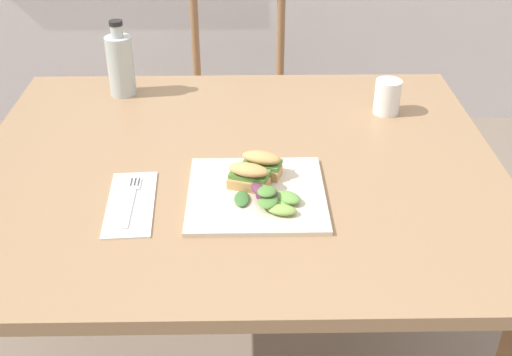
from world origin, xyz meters
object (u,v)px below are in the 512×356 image
at_px(chair_wooden_far, 236,94).
at_px(bottle_cold_brew, 121,68).
at_px(sandwich_half_front, 249,176).
at_px(fork_on_napkin, 132,197).
at_px(dining_table, 238,203).
at_px(sandwich_half_back, 262,164).
at_px(plate_lunch, 256,194).
at_px(cup_extra_side, 387,97).

distance_m(chair_wooden_far, bottle_cold_brew, 0.80).
xyz_separation_m(sandwich_half_front, fork_on_napkin, (-0.25, -0.03, -0.03)).
height_order(dining_table, bottle_cold_brew, bottle_cold_brew).
distance_m(sandwich_half_front, sandwich_half_back, 0.06).
bearing_deg(bottle_cold_brew, chair_wooden_far, 64.81).
distance_m(plate_lunch, cup_extra_side, 0.53).
xyz_separation_m(dining_table, sandwich_half_front, (0.03, -0.13, 0.15)).
height_order(plate_lunch, sandwich_half_front, sandwich_half_front).
relative_size(dining_table, sandwich_half_back, 12.69).
xyz_separation_m(dining_table, fork_on_napkin, (-0.22, -0.15, 0.12)).
distance_m(dining_table, bottle_cold_brew, 0.54).
relative_size(plate_lunch, sandwich_half_back, 3.02).
height_order(sandwich_half_back, fork_on_napkin, sandwich_half_back).
xyz_separation_m(plate_lunch, fork_on_napkin, (-0.26, -0.01, 0.00)).
relative_size(plate_lunch, cup_extra_side, 3.19).
bearing_deg(plate_lunch, sandwich_half_front, 129.60).
bearing_deg(sandwich_half_front, bottle_cold_brew, 124.17).
distance_m(plate_lunch, bottle_cold_brew, 0.65).
relative_size(dining_table, cup_extra_side, 13.40).
height_order(sandwich_half_back, cup_extra_side, cup_extra_side).
bearing_deg(sandwich_half_front, dining_table, 101.79).
bearing_deg(chair_wooden_far, sandwich_half_back, -86.27).
distance_m(bottle_cold_brew, cup_extra_side, 0.73).
bearing_deg(fork_on_napkin, cup_extra_side, 33.69).
xyz_separation_m(chair_wooden_far, plate_lunch, (0.06, -1.18, 0.30)).
bearing_deg(bottle_cold_brew, cup_extra_side, -10.63).
xyz_separation_m(chair_wooden_far, sandwich_half_back, (0.07, -1.11, 0.33)).
height_order(sandwich_half_front, sandwich_half_back, same).
xyz_separation_m(sandwich_half_back, bottle_cold_brew, (-0.38, 0.46, 0.04)).
xyz_separation_m(dining_table, sandwich_half_back, (0.05, -0.08, 0.15)).
xyz_separation_m(fork_on_napkin, bottle_cold_brew, (-0.10, 0.54, 0.07)).
distance_m(chair_wooden_far, plate_lunch, 1.22).
bearing_deg(bottle_cold_brew, plate_lunch, -55.63).
distance_m(chair_wooden_far, sandwich_half_front, 1.21).
bearing_deg(fork_on_napkin, sandwich_half_front, 6.61).
distance_m(sandwich_half_front, cup_extra_side, 0.53).
height_order(chair_wooden_far, plate_lunch, chair_wooden_far).
bearing_deg(plate_lunch, cup_extra_side, 48.67).
bearing_deg(fork_on_napkin, sandwich_half_back, 16.17).
relative_size(sandwich_half_back, bottle_cold_brew, 0.46).
relative_size(fork_on_napkin, bottle_cold_brew, 0.88).
bearing_deg(fork_on_napkin, dining_table, 35.23).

